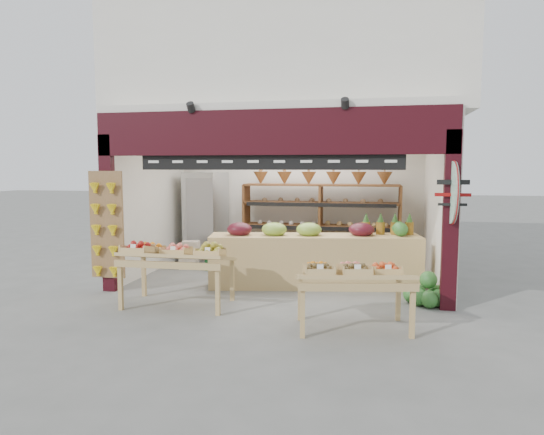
{
  "coord_description": "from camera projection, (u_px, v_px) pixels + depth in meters",
  "views": [
    {
      "loc": [
        1.62,
        -8.47,
        2.12
      ],
      "look_at": [
        -0.09,
        -0.2,
        1.23
      ],
      "focal_mm": 32.0,
      "sensor_mm": 36.0,
      "label": 1
    }
  ],
  "objects": [
    {
      "name": "ground",
      "position": [
        279.0,
        284.0,
        8.79
      ],
      "size": [
        60.0,
        60.0,
        0.0
      ],
      "primitive_type": "plane",
      "color": "slate",
      "rests_on": "ground"
    },
    {
      "name": "shop_structure",
      "position": [
        294.0,
        79.0,
        9.96
      ],
      "size": [
        6.36,
        5.12,
        5.4
      ],
      "color": "silver",
      "rests_on": "ground"
    },
    {
      "name": "banana_board",
      "position": [
        106.0,
        227.0,
        8.09
      ],
      "size": [
        0.6,
        0.15,
        1.8
      ],
      "color": "#8D6240",
      "rests_on": "ground"
    },
    {
      "name": "gift_sign",
      "position": [
        453.0,
        193.0,
        6.94
      ],
      "size": [
        0.04,
        0.93,
        0.92
      ],
      "color": "#A4CEB9",
      "rests_on": "ground"
    },
    {
      "name": "back_shelving",
      "position": [
        321.0,
        207.0,
        10.25
      ],
      "size": [
        3.31,
        0.54,
        2.02
      ],
      "color": "brown",
      "rests_on": "ground"
    },
    {
      "name": "refrigerator",
      "position": [
        206.0,
        217.0,
        10.86
      ],
      "size": [
        0.88,
        0.88,
        2.0
      ],
      "primitive_type": "cube",
      "rotation": [
        0.0,
        0.0,
        -0.15
      ],
      "color": "#B0B3B7",
      "rests_on": "ground"
    },
    {
      "name": "cardboard_stack",
      "position": [
        201.0,
        258.0,
        10.12
      ],
      "size": [
        0.96,
        0.7,
        0.58
      ],
      "color": "silver",
      "rests_on": "ground"
    },
    {
      "name": "mid_counter",
      "position": [
        314.0,
        259.0,
        8.56
      ],
      "size": [
        3.75,
        1.34,
        1.14
      ],
      "color": "tan",
      "rests_on": "ground"
    },
    {
      "name": "display_table_left",
      "position": [
        172.0,
        254.0,
        7.44
      ],
      "size": [
        1.63,
        0.94,
        1.03
      ],
      "color": "tan",
      "rests_on": "ground"
    },
    {
      "name": "display_table_right",
      "position": [
        349.0,
        273.0,
        6.32
      ],
      "size": [
        1.6,
        1.09,
        0.96
      ],
      "color": "tan",
      "rests_on": "ground"
    },
    {
      "name": "watermelon_pile",
      "position": [
        426.0,
        293.0,
        7.48
      ],
      "size": [
        0.66,
        0.66,
        0.51
      ],
      "color": "#1B521D",
      "rests_on": "ground"
    }
  ]
}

